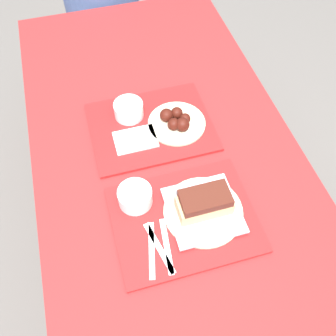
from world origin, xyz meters
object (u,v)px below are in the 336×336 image
brisket_sandwich_plate (204,206)px  wings_plate_far (176,121)px  bowl_coleslaw_far (129,109)px  bowl_coleslaw_near (135,196)px  tray_far (151,127)px  tray_near (184,219)px

brisket_sandwich_plate → wings_plate_far: brisket_sandwich_plate is taller
wings_plate_far → bowl_coleslaw_far: bearing=149.0°
brisket_sandwich_plate → bowl_coleslaw_far: bearing=106.2°
bowl_coleslaw_near → brisket_sandwich_plate: bearing=-26.1°
tray_far → tray_near: bearing=-89.3°
tray_far → bowl_coleslaw_near: (-0.12, -0.28, 0.04)m
tray_near → bowl_coleslaw_far: 0.46m
bowl_coleslaw_far → tray_far: bearing=-48.0°
brisket_sandwich_plate → bowl_coleslaw_far: (-0.13, 0.44, -0.00)m
brisket_sandwich_plate → wings_plate_far: 0.36m
tray_far → bowl_coleslaw_far: bowl_coleslaw_far is taller
bowl_coleslaw_near → bowl_coleslaw_far: 0.36m
tray_near → bowl_coleslaw_near: bowl_coleslaw_near is taller
bowl_coleslaw_near → bowl_coleslaw_far: same height
tray_far → brisket_sandwich_plate: bearing=-80.1°
tray_near → tray_far: same height
tray_far → brisket_sandwich_plate: (0.07, -0.37, 0.04)m
brisket_sandwich_plate → bowl_coleslaw_far: brisket_sandwich_plate is taller
bowl_coleslaw_near → tray_far: bearing=66.8°
tray_near → tray_far: bearing=90.7°
brisket_sandwich_plate → wings_plate_far: (0.02, 0.35, -0.01)m
bowl_coleslaw_far → wings_plate_far: (0.15, -0.09, -0.01)m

